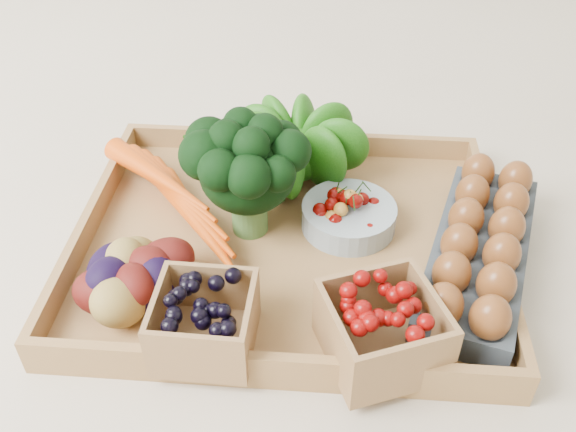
# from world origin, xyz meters

# --- Properties ---
(ground) EXTENTS (4.00, 4.00, 0.00)m
(ground) POSITION_xyz_m (0.00, 0.00, 0.00)
(ground) COLOR beige
(ground) RESTS_ON ground
(tray) EXTENTS (0.55, 0.45, 0.01)m
(tray) POSITION_xyz_m (0.00, 0.00, 0.01)
(tray) COLOR #A17543
(tray) RESTS_ON ground
(carrots) EXTENTS (0.24, 0.17, 0.06)m
(carrots) POSITION_xyz_m (-0.15, 0.05, 0.04)
(carrots) COLOR #E04B0A
(carrots) RESTS_ON tray
(lettuce) EXTENTS (0.13, 0.13, 0.13)m
(lettuce) POSITION_xyz_m (0.00, 0.15, 0.08)
(lettuce) COLOR #14480B
(lettuce) RESTS_ON tray
(broccoli) EXTENTS (0.16, 0.16, 0.13)m
(broccoli) POSITION_xyz_m (-0.05, 0.02, 0.08)
(broccoli) COLOR black
(broccoli) RESTS_ON tray
(cherry_bowl) EXTENTS (0.13, 0.13, 0.03)m
(cherry_bowl) POSITION_xyz_m (0.08, 0.04, 0.03)
(cherry_bowl) COLOR #8C9EA5
(cherry_bowl) RESTS_ON tray
(egg_carton) EXTENTS (0.20, 0.34, 0.04)m
(egg_carton) POSITION_xyz_m (0.24, -0.03, 0.03)
(egg_carton) COLOR #3A434A
(egg_carton) RESTS_ON tray
(potatoes) EXTENTS (0.16, 0.16, 0.09)m
(potatoes) POSITION_xyz_m (-0.18, -0.11, 0.06)
(potatoes) COLOR #400D0A
(potatoes) RESTS_ON tray
(punnet_blackberry) EXTENTS (0.11, 0.11, 0.07)m
(punnet_blackberry) POSITION_xyz_m (-0.08, -0.18, 0.05)
(punnet_blackberry) COLOR black
(punnet_blackberry) RESTS_ON tray
(punnet_raspberry) EXTENTS (0.15, 0.15, 0.08)m
(punnet_raspberry) POSITION_xyz_m (0.12, -0.18, 0.06)
(punnet_raspberry) COLOR #6A0604
(punnet_raspberry) RESTS_ON tray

